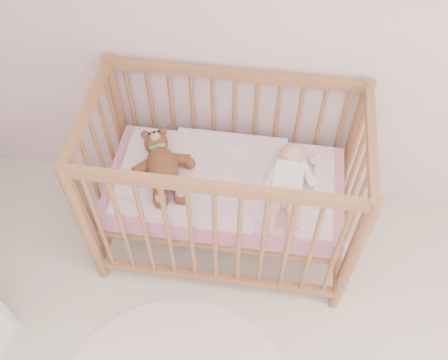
# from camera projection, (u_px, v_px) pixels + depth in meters

# --- Properties ---
(wall_back) EXTENTS (4.00, 0.02, 2.70)m
(wall_back) POSITION_uv_depth(u_px,v_px,m) (332.00, 6.00, 2.14)
(wall_back) COLOR beige
(wall_back) RESTS_ON floor
(crib) EXTENTS (1.36, 0.76, 1.00)m
(crib) POSITION_uv_depth(u_px,v_px,m) (225.00, 186.00, 2.62)
(crib) COLOR #A77247
(crib) RESTS_ON floor
(mattress) EXTENTS (1.22, 0.62, 0.13)m
(mattress) POSITION_uv_depth(u_px,v_px,m) (225.00, 188.00, 2.63)
(mattress) COLOR pink
(mattress) RESTS_ON crib
(blanket) EXTENTS (1.10, 0.58, 0.06)m
(blanket) POSITION_uv_depth(u_px,v_px,m) (225.00, 179.00, 2.57)
(blanket) COLOR pink
(blanket) RESTS_ON mattress
(baby) EXTENTS (0.30, 0.58, 0.14)m
(baby) POSITION_uv_depth(u_px,v_px,m) (288.00, 181.00, 2.47)
(baby) COLOR white
(baby) RESTS_ON blanket
(teddy_bear) EXTENTS (0.52, 0.60, 0.14)m
(teddy_bear) POSITION_uv_depth(u_px,v_px,m) (162.00, 165.00, 2.52)
(teddy_bear) COLOR brown
(teddy_bear) RESTS_ON blanket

